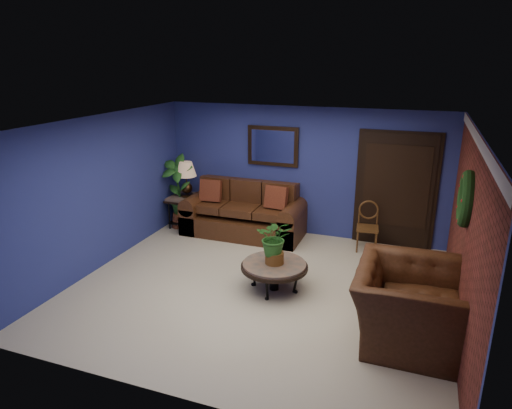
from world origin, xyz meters
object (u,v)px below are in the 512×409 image
(sofa, at_px, (245,216))
(armchair, at_px, (408,305))
(end_table, at_px, (188,203))
(side_chair, at_px, (368,223))
(coffee_table, at_px, (274,267))
(table_lamp, at_px, (186,175))

(sofa, bearing_deg, armchair, -39.96)
(end_table, distance_m, side_chair, 3.64)
(sofa, distance_m, coffee_table, 2.40)
(sofa, bearing_deg, side_chair, 0.66)
(sofa, xyz_separation_m, armchair, (3.20, -2.68, 0.12))
(sofa, distance_m, armchair, 4.17)
(end_table, xyz_separation_m, table_lamp, (0.00, 0.00, 0.60))
(coffee_table, distance_m, table_lamp, 3.30)
(coffee_table, bearing_deg, armchair, -18.55)
(end_table, xyz_separation_m, side_chair, (3.64, 0.07, 0.01))
(end_table, relative_size, armchair, 0.49)
(sofa, distance_m, side_chair, 2.39)
(table_lamp, xyz_separation_m, armchair, (4.45, -2.64, -0.62))
(end_table, bearing_deg, sofa, 1.76)
(coffee_table, distance_m, side_chair, 2.35)
(end_table, relative_size, side_chair, 0.79)
(sofa, height_order, coffee_table, sofa)
(coffee_table, relative_size, side_chair, 1.12)
(sofa, height_order, armchair, sofa)
(sofa, xyz_separation_m, coffee_table, (1.27, -2.03, 0.03))
(sofa, xyz_separation_m, side_chair, (2.39, 0.03, 0.16))
(side_chair, height_order, armchair, armchair)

